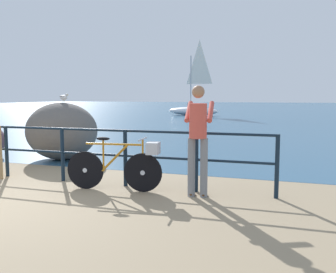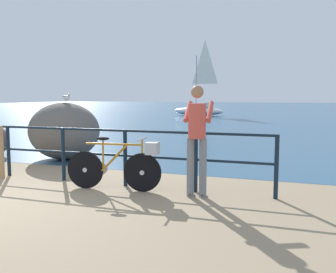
{
  "view_description": "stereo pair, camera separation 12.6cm",
  "coord_description": "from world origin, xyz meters",
  "px_view_note": "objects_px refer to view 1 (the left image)",
  "views": [
    {
      "loc": [
        4.79,
        -4.1,
        1.62
      ],
      "look_at": [
        2.63,
        2.39,
        0.88
      ],
      "focal_mm": 40.34,
      "sensor_mm": 36.0,
      "label": 1
    },
    {
      "loc": [
        4.91,
        -4.06,
        1.62
      ],
      "look_at": [
        2.63,
        2.39,
        0.88
      ],
      "focal_mm": 40.34,
      "sensor_mm": 36.0,
      "label": 2
    }
  ],
  "objects_px": {
    "bicycle": "(122,164)",
    "breakwater_boulder_main": "(62,131)",
    "seagull": "(64,97)",
    "sailboat": "(194,107)",
    "person_at_railing": "(198,135)"
  },
  "relations": [
    {
      "from": "person_at_railing",
      "to": "sailboat",
      "type": "relative_size",
      "value": 0.29
    },
    {
      "from": "seagull",
      "to": "sailboat",
      "type": "height_order",
      "value": "sailboat"
    },
    {
      "from": "bicycle",
      "to": "breakwater_boulder_main",
      "type": "xyz_separation_m",
      "value": [
        -2.84,
        2.44,
        0.26
      ]
    },
    {
      "from": "breakwater_boulder_main",
      "to": "sailboat",
      "type": "xyz_separation_m",
      "value": [
        -2.3,
        22.22,
        -0.02
      ]
    },
    {
      "from": "bicycle",
      "to": "seagull",
      "type": "xyz_separation_m",
      "value": [
        -2.81,
        2.54,
        1.12
      ]
    },
    {
      "from": "breakwater_boulder_main",
      "to": "sailboat",
      "type": "bearing_deg",
      "value": 95.92
    },
    {
      "from": "bicycle",
      "to": "breakwater_boulder_main",
      "type": "distance_m",
      "value": 3.75
    },
    {
      "from": "bicycle",
      "to": "breakwater_boulder_main",
      "type": "relative_size",
      "value": 0.92
    },
    {
      "from": "person_at_railing",
      "to": "sailboat",
      "type": "height_order",
      "value": "sailboat"
    },
    {
      "from": "person_at_railing",
      "to": "breakwater_boulder_main",
      "type": "distance_m",
      "value": 4.8
    },
    {
      "from": "person_at_railing",
      "to": "bicycle",
      "type": "bearing_deg",
      "value": 84.8
    },
    {
      "from": "bicycle",
      "to": "person_at_railing",
      "type": "relative_size",
      "value": 0.95
    },
    {
      "from": "breakwater_boulder_main",
      "to": "person_at_railing",
      "type": "bearing_deg",
      "value": -29.93
    },
    {
      "from": "breakwater_boulder_main",
      "to": "seagull",
      "type": "distance_m",
      "value": 0.87
    },
    {
      "from": "breakwater_boulder_main",
      "to": "seagull",
      "type": "bearing_deg",
      "value": 75.33
    }
  ]
}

